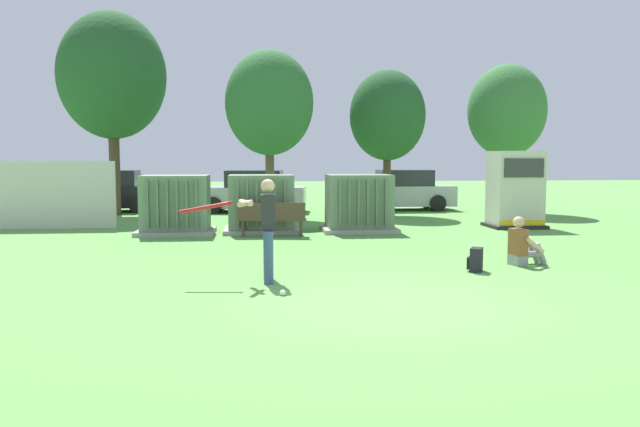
{
  "coord_description": "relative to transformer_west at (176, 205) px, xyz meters",
  "views": [
    {
      "loc": [
        -1.9,
        -8.83,
        2.09
      ],
      "look_at": [
        -0.7,
        3.5,
        1.0
      ],
      "focal_mm": 35.41,
      "sensor_mm": 36.0,
      "label": 1
    }
  ],
  "objects": [
    {
      "name": "ground_plane",
      "position": [
        4.19,
        -8.85,
        -0.79
      ],
      "size": [
        96.0,
        96.0,
        0.0
      ],
      "primitive_type": "plane",
      "color": "#5B9947"
    },
    {
      "name": "fence_panel",
      "position": [
        -4.38,
        1.65,
        0.21
      ],
      "size": [
        4.8,
        0.12,
        2.0
      ],
      "primitive_type": "cube",
      "color": "beige",
      "rests_on": "ground"
    },
    {
      "name": "transformer_west",
      "position": [
        0.0,
        0.0,
        0.0
      ],
      "size": [
        2.1,
        1.7,
        1.62
      ],
      "color": "#9E9B93",
      "rests_on": "ground"
    },
    {
      "name": "transformer_mid_west",
      "position": [
        2.36,
        0.17,
        0.0
      ],
      "size": [
        2.1,
        1.7,
        1.62
      ],
      "color": "#9E9B93",
      "rests_on": "ground"
    },
    {
      "name": "transformer_mid_east",
      "position": [
        5.13,
        0.09,
        0.0
      ],
      "size": [
        2.1,
        1.7,
        1.62
      ],
      "color": "#9E9B93",
      "rests_on": "ground"
    },
    {
      "name": "generator_enclosure",
      "position": [
        9.98,
        0.64,
        0.35
      ],
      "size": [
        1.6,
        1.4,
        2.3
      ],
      "color": "#262626",
      "rests_on": "ground"
    },
    {
      "name": "park_bench",
      "position": [
        2.63,
        -0.93,
        -0.25
      ],
      "size": [
        1.84,
        0.69,
        0.92
      ],
      "color": "#4C3828",
      "rests_on": "ground"
    },
    {
      "name": "batter",
      "position": [
        2.38,
        -7.07,
        0.19
      ],
      "size": [
        1.6,
        0.72,
        1.74
      ],
      "color": "#384C75",
      "rests_on": "ground"
    },
    {
      "name": "sports_ball",
      "position": [
        2.64,
        -8.21,
        -0.74
      ],
      "size": [
        0.09,
        0.09,
        0.09
      ],
      "primitive_type": "sphere",
      "color": "white",
      "rests_on": "ground"
    },
    {
      "name": "seated_spectator",
      "position": [
        7.42,
        -5.9,
        -0.41
      ],
      "size": [
        0.77,
        0.62,
        0.96
      ],
      "color": "gray",
      "rests_on": "ground"
    },
    {
      "name": "backpack",
      "position": [
        6.27,
        -6.5,
        -0.57
      ],
      "size": [
        0.36,
        0.38,
        0.44
      ],
      "color": "black",
      "rests_on": "ground"
    },
    {
      "name": "tree_left",
      "position": [
        -2.97,
        6.09,
        4.26
      ],
      "size": [
        3.85,
        3.85,
        7.35
      ],
      "color": "#4C3828",
      "rests_on": "ground"
    },
    {
      "name": "tree_center_left",
      "position": [
        2.67,
        4.21,
        3.17
      ],
      "size": [
        3.02,
        3.02,
        5.78
      ],
      "color": "brown",
      "rests_on": "ground"
    },
    {
      "name": "tree_center_right",
      "position": [
        7.0,
        5.23,
        2.84
      ],
      "size": [
        2.77,
        2.77,
        5.29
      ],
      "color": "#4C3828",
      "rests_on": "ground"
    },
    {
      "name": "tree_right",
      "position": [
        11.76,
        5.84,
        3.09
      ],
      "size": [
        2.96,
        2.96,
        5.66
      ],
      "color": "#4C3828",
      "rests_on": "ground"
    },
    {
      "name": "parked_car_leftmost",
      "position": [
        -3.61,
        7.65,
        -0.04
      ],
      "size": [
        4.23,
        1.99,
        1.62
      ],
      "color": "black",
      "rests_on": "ground"
    },
    {
      "name": "parked_car_left_of_center",
      "position": [
        2.02,
        6.88,
        -0.04
      ],
      "size": [
        4.38,
        2.32,
        1.62
      ],
      "color": "#B2B2B7",
      "rests_on": "ground"
    },
    {
      "name": "parked_car_right_of_center",
      "position": [
        8.04,
        7.33,
        -0.04
      ],
      "size": [
        4.2,
        1.92,
        1.62
      ],
      "color": "#B2B2B7",
      "rests_on": "ground"
    }
  ]
}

